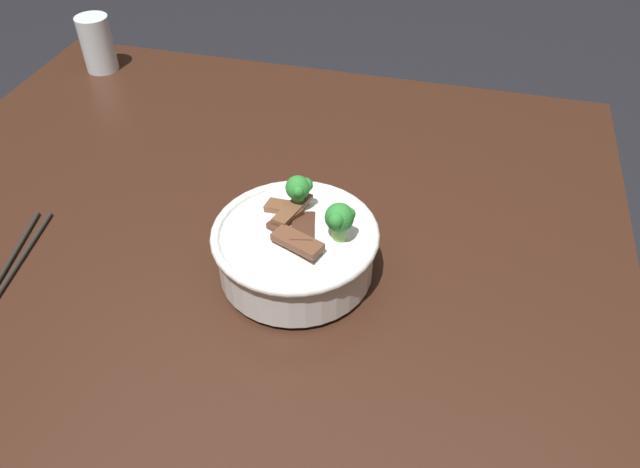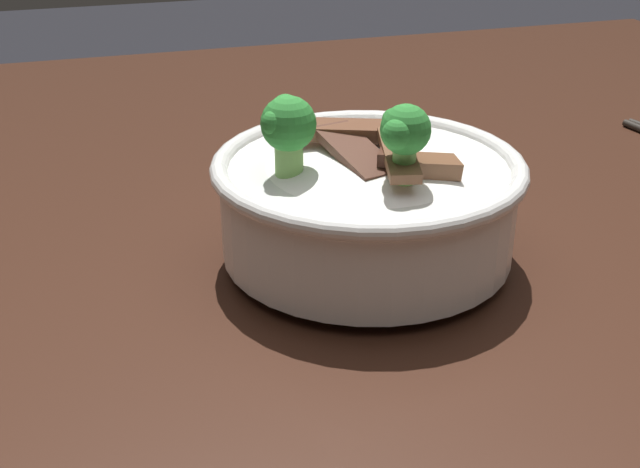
% 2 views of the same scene
% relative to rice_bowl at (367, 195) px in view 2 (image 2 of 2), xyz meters
% --- Properties ---
extents(dining_table, '(1.18, 1.09, 0.78)m').
position_rel_rice_bowl_xyz_m(dining_table, '(0.03, -0.11, -0.18)').
color(dining_table, '#381E14').
rests_on(dining_table, ground).
extents(rice_bowl, '(0.21, 0.21, 0.12)m').
position_rel_rice_bowl_xyz_m(rice_bowl, '(0.00, 0.00, 0.00)').
color(rice_bowl, white).
rests_on(rice_bowl, dining_table).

